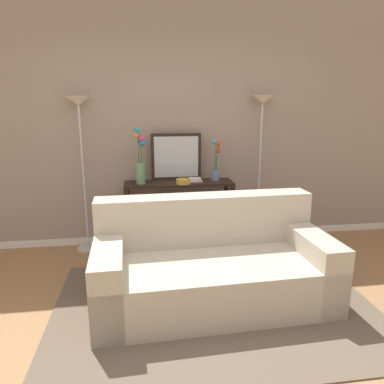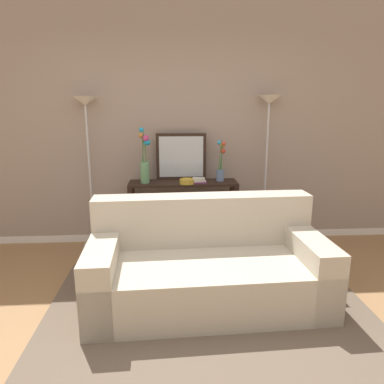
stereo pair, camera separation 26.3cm
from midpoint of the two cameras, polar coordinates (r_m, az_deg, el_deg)
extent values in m
cube|color=#9E754C|center=(2.63, 1.28, -26.43)|extent=(16.00, 16.00, 0.02)
cube|color=white|center=(4.67, -1.31, -6.76)|extent=(12.00, 0.15, 0.09)
cube|color=gray|center=(4.38, -1.42, 11.32)|extent=(12.00, 0.14, 2.81)
cube|color=brown|center=(3.19, 5.15, -18.01)|extent=(2.71, 1.89, 0.01)
cube|color=#BCB29E|center=(3.18, 4.94, -13.94)|extent=(2.02, 1.04, 0.42)
cube|color=#BCB29E|center=(3.32, 3.97, -4.39)|extent=(1.99, 0.33, 0.46)
cube|color=#BCB29E|center=(3.10, -11.50, -13.03)|extent=(0.28, 0.97, 0.60)
cube|color=#BCB29E|center=(3.40, 19.87, -11.13)|extent=(0.28, 0.97, 0.60)
cube|color=black|center=(4.15, 0.38, 1.43)|extent=(1.26, 0.35, 0.03)
cube|color=black|center=(4.34, 0.37, -6.99)|extent=(1.16, 0.29, 0.01)
cube|color=black|center=(4.12, -7.90, -4.66)|extent=(0.05, 0.05, 0.78)
cube|color=black|center=(4.20, 8.77, -4.30)|extent=(0.05, 0.05, 0.78)
cube|color=black|center=(4.40, -7.64, -3.44)|extent=(0.05, 0.05, 0.78)
cube|color=black|center=(4.48, 7.96, -3.13)|extent=(0.05, 0.05, 0.78)
cylinder|color=silver|center=(4.54, -13.64, -8.24)|extent=(0.26, 0.26, 0.02)
cylinder|color=silver|center=(4.31, -14.27, 2.15)|extent=(0.02, 0.02, 1.65)
cone|color=silver|center=(4.22, -14.99, 13.86)|extent=(0.28, 0.28, 0.10)
cylinder|color=silver|center=(4.66, 12.76, -7.62)|extent=(0.26, 0.26, 0.02)
cylinder|color=silver|center=(4.43, 13.33, 2.63)|extent=(0.02, 0.02, 1.67)
cone|color=silver|center=(4.35, 14.00, 14.14)|extent=(0.28, 0.28, 0.10)
cube|color=black|center=(4.24, 0.05, 5.65)|extent=(0.59, 0.02, 0.55)
cube|color=silver|center=(4.23, 0.06, 5.64)|extent=(0.52, 0.01, 0.48)
cylinder|color=#669E6B|center=(4.09, -5.71, 3.12)|extent=(0.11, 0.11, 0.24)
cylinder|color=#3D7538|center=(4.06, -5.97, 7.32)|extent=(0.03, 0.03, 0.36)
sphere|color=#1DA1D9|center=(4.05, -6.24, 9.85)|extent=(0.05, 0.05, 0.05)
cylinder|color=#3D7538|center=(4.04, -5.64, 6.66)|extent=(0.03, 0.03, 0.27)
sphere|color=#C63D7F|center=(4.01, -5.48, 8.54)|extent=(0.07, 0.07, 0.07)
cylinder|color=#3D7538|center=(4.04, -6.01, 6.89)|extent=(0.01, 0.02, 0.30)
sphere|color=#C17A39|center=(4.02, -6.33, 8.99)|extent=(0.05, 0.05, 0.05)
cylinder|color=#3D7538|center=(4.05, -5.57, 6.36)|extent=(0.01, 0.02, 0.22)
sphere|color=#1892C5|center=(4.03, -5.33, 7.94)|extent=(0.07, 0.07, 0.07)
cylinder|color=#6B84AD|center=(4.22, 6.28, 2.65)|extent=(0.10, 0.10, 0.13)
cylinder|color=#3D7538|center=(4.20, 6.49, 5.48)|extent=(0.03, 0.03, 0.29)
sphere|color=orange|center=(4.19, 6.72, 7.46)|extent=(0.06, 0.06, 0.06)
cylinder|color=#3D7538|center=(4.20, 6.27, 5.68)|extent=(0.03, 0.02, 0.32)
sphere|color=#3AABDC|center=(4.19, 6.19, 7.86)|extent=(0.05, 0.05, 0.05)
cylinder|color=#3D7538|center=(4.19, 6.56, 5.60)|extent=(0.01, 0.04, 0.31)
sphere|color=#E24934|center=(4.17, 6.90, 7.70)|extent=(0.04, 0.04, 0.04)
cylinder|color=#3D7538|center=(4.20, 6.50, 5.02)|extent=(0.02, 0.02, 0.22)
sphere|color=red|center=(4.20, 6.75, 6.53)|extent=(0.06, 0.06, 0.06)
cylinder|color=gold|center=(4.05, 1.04, 1.64)|extent=(0.17, 0.17, 0.05)
torus|color=gold|center=(4.04, 1.04, 2.02)|extent=(0.17, 0.17, 0.01)
cube|color=#6B3360|center=(4.09, 2.90, 1.57)|extent=(0.18, 0.13, 0.02)
cube|color=silver|center=(4.09, 2.91, 1.83)|extent=(0.16, 0.12, 0.02)
cube|color=silver|center=(4.08, 2.90, 2.10)|extent=(0.15, 0.12, 0.02)
cube|color=#236033|center=(4.37, -6.17, -8.26)|extent=(0.04, 0.18, 0.10)
cube|color=#2D2D33|center=(4.36, -5.66, -8.13)|extent=(0.02, 0.16, 0.12)
cube|color=silver|center=(4.37, -5.19, -8.29)|extent=(0.04, 0.14, 0.10)
cube|color=maroon|center=(4.36, -4.54, -8.08)|extent=(0.05, 0.18, 0.13)
cube|color=#BC3328|center=(4.36, -3.83, -8.11)|extent=(0.05, 0.15, 0.12)
cube|color=navy|center=(4.36, -3.23, -8.13)|extent=(0.04, 0.13, 0.12)
cube|color=tan|center=(4.36, -2.70, -8.09)|extent=(0.04, 0.15, 0.12)
camera|label=1|loc=(0.13, -87.87, 0.52)|focal=33.41mm
camera|label=2|loc=(0.13, 92.13, -0.52)|focal=33.41mm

